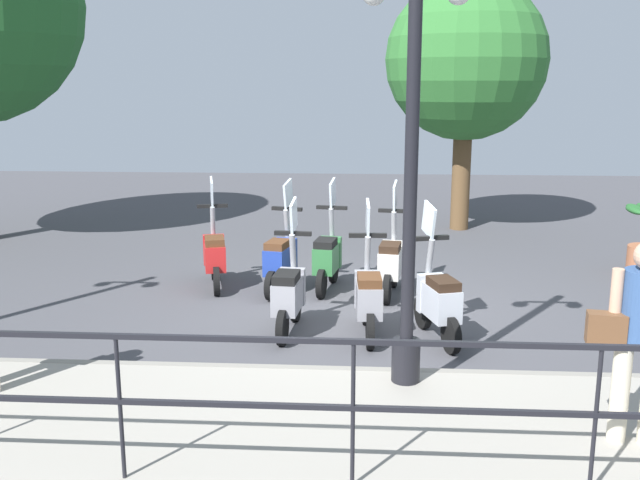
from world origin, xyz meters
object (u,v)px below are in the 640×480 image
scooter_near_0 (438,299)px  scooter_far_1 (328,257)px  scooter_near_1 (368,296)px  scooter_near_2 (289,293)px  lamp_post_near (410,196)px  scooter_far_0 (391,261)px  pedestrian_with_bag (639,328)px  tree_distant (466,60)px  scooter_far_2 (281,258)px  scooter_far_3 (215,254)px

scooter_near_0 → scooter_far_1: size_ratio=1.00×
scooter_near_1 → scooter_near_2: 0.92m
lamp_post_near → scooter_far_0: size_ratio=2.56×
lamp_post_near → scooter_near_1: lamp_post_near is taller
lamp_post_near → pedestrian_with_bag: size_ratio=2.48×
scooter_near_1 → scooter_far_1: size_ratio=1.00×
scooter_near_1 → scooter_far_1: 1.92m
lamp_post_near → tree_distant: bearing=-10.7°
scooter_far_1 → scooter_far_2: 0.65m
pedestrian_with_bag → scooter_far_1: size_ratio=1.03×
scooter_far_0 → scooter_far_3: (0.24, 2.48, 0.00)m
scooter_far_0 → lamp_post_near: bearing=-171.1°
scooter_near_2 → scooter_far_3: (1.81, 1.25, 0.00)m
scooter_near_1 → scooter_near_0: bearing=-99.7°
lamp_post_near → scooter_far_0: 3.50m
scooter_near_0 → scooter_far_3: 3.53m
scooter_near_2 → scooter_far_3: bearing=39.5°
pedestrian_with_bag → scooter_near_2: 4.01m
scooter_near_0 → scooter_far_2: bearing=31.1°
scooter_near_1 → pedestrian_with_bag: bearing=-145.9°
lamp_post_near → scooter_near_1: bearing=12.3°
scooter_far_2 → scooter_near_2: bearing=-158.0°
pedestrian_with_bag → scooter_far_0: 4.62m
scooter_near_2 → scooter_far_0: same height
scooter_near_0 → scooter_near_1: size_ratio=1.00×
scooter_near_1 → scooter_far_2: bearing=32.1°
scooter_near_0 → pedestrian_with_bag: bearing=-171.0°
tree_distant → scooter_near_2: size_ratio=3.13×
scooter_far_1 → tree_distant: bearing=-19.5°
pedestrian_with_bag → scooter_near_2: pedestrian_with_bag is taller
lamp_post_near → scooter_far_2: lamp_post_near is taller
lamp_post_near → pedestrian_with_bag: (-1.05, -1.66, -0.81)m
scooter_near_2 → scooter_far_2: same height
lamp_post_near → scooter_near_2: (1.63, 1.26, -1.40)m
lamp_post_near → pedestrian_with_bag: bearing=-122.4°
scooter_far_0 → scooter_far_2: size_ratio=1.00×
scooter_far_3 → scooter_far_1: bearing=-105.4°
lamp_post_near → scooter_near_1: 2.14m
pedestrian_with_bag → scooter_near_1: (2.63, 2.00, -0.60)m
pedestrian_with_bag → scooter_far_0: pedestrian_with_bag is taller
scooter_near_2 → scooter_far_1: bearing=-6.5°
scooter_far_3 → scooter_far_2: bearing=-114.2°
scooter_far_1 → scooter_far_3: (0.03, 1.61, 0.00)m
scooter_far_2 → lamp_post_near: bearing=-142.5°
scooter_near_1 → scooter_far_1: bearing=13.9°
lamp_post_near → tree_distant: size_ratio=0.82×
scooter_far_1 → scooter_far_2: size_ratio=1.00×
pedestrian_with_bag → scooter_far_3: bearing=51.8°
scooter_near_2 → scooter_near_0: bearing=-90.1°
scooter_far_0 → scooter_far_1: bearing=85.1°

